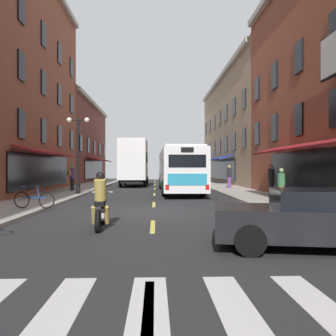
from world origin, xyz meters
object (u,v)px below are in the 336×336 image
(sedan_near, at_px, (138,176))
(pedestrian_mid, at_px, (281,185))
(bicycle_near, at_px, (34,199))
(transit_bus, at_px, (179,169))
(sedan_mid, at_px, (329,218))
(pedestrian_far, at_px, (271,180))
(pedestrian_rear, at_px, (229,176))
(street_lamp_twin, at_px, (78,151))
(box_truck, at_px, (134,163))
(motorcycle_rider, at_px, (101,204))
(pedestrian_near, at_px, (72,177))

(sedan_near, relative_size, pedestrian_mid, 2.92)
(bicycle_near, bearing_deg, transit_bus, 59.85)
(sedan_mid, xyz_separation_m, pedestrian_far, (2.72, 12.40, 0.40))
(transit_bus, distance_m, pedestrian_rear, 5.15)
(sedan_near, bearing_deg, pedestrian_far, -71.39)
(sedan_near, relative_size, street_lamp_twin, 0.98)
(sedan_mid, relative_size, bicycle_near, 2.94)
(bicycle_near, distance_m, pedestrian_rear, 17.73)
(pedestrian_far, distance_m, street_lamp_twin, 11.76)
(box_truck, xyz_separation_m, pedestrian_far, (8.48, -14.06, -1.11))
(sedan_near, distance_m, pedestrian_far, 27.40)
(pedestrian_far, relative_size, pedestrian_rear, 1.00)
(motorcycle_rider, bearing_deg, sedan_mid, -28.65)
(sedan_near, bearing_deg, box_truck, -88.73)
(bicycle_near, xyz_separation_m, pedestrian_far, (11.30, 5.42, 0.58))
(sedan_near, bearing_deg, pedestrian_near, -100.04)
(box_truck, relative_size, sedan_near, 1.56)
(box_truck, distance_m, sedan_near, 12.00)
(sedan_mid, xyz_separation_m, motorcycle_rider, (-5.34, 2.92, 0.03))
(bicycle_near, bearing_deg, box_truck, 81.75)
(sedan_near, bearing_deg, pedestrian_mid, -74.26)
(motorcycle_rider, bearing_deg, box_truck, 91.03)
(box_truck, xyz_separation_m, sedan_mid, (5.76, -26.46, -1.51))
(transit_bus, xyz_separation_m, pedestrian_far, (4.80, -5.77, -0.55))
(bicycle_near, bearing_deg, pedestrian_far, 25.64)
(transit_bus, bearing_deg, pedestrian_mid, -64.50)
(pedestrian_near, bearing_deg, sedan_near, 129.42)
(transit_bus, bearing_deg, pedestrian_far, -50.26)
(pedestrian_far, bearing_deg, pedestrian_mid, -95.94)
(street_lamp_twin, bearing_deg, sedan_mid, -60.48)
(street_lamp_twin, bearing_deg, pedestrian_far, -13.73)
(pedestrian_near, bearing_deg, pedestrian_rear, 63.86)
(motorcycle_rider, xyz_separation_m, street_lamp_twin, (-3.24, 12.24, 2.08))
(pedestrian_far, distance_m, pedestrian_rear, 8.71)
(motorcycle_rider, bearing_deg, pedestrian_far, 49.64)
(motorcycle_rider, relative_size, street_lamp_twin, 0.44)
(motorcycle_rider, height_order, pedestrian_mid, pedestrian_mid)
(bicycle_near, bearing_deg, sedan_near, 85.34)
(pedestrian_mid, xyz_separation_m, street_lamp_twin, (-10.77, 5.94, 1.83))
(pedestrian_mid, relative_size, pedestrian_far, 0.88)
(sedan_near, relative_size, motorcycle_rider, 2.26)
(sedan_near, height_order, pedestrian_far, pedestrian_far)
(pedestrian_rear, bearing_deg, sedan_mid, 163.12)
(pedestrian_mid, xyz_separation_m, pedestrian_far, (0.53, 3.18, 0.12))
(box_truck, bearing_deg, pedestrian_mid, -65.25)
(sedan_near, distance_m, motorcycle_rider, 35.45)
(pedestrian_mid, relative_size, pedestrian_rear, 0.88)
(bicycle_near, bearing_deg, sedan_mid, -39.07)
(transit_bus, relative_size, sedan_near, 2.63)
(motorcycle_rider, distance_m, pedestrian_mid, 9.82)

